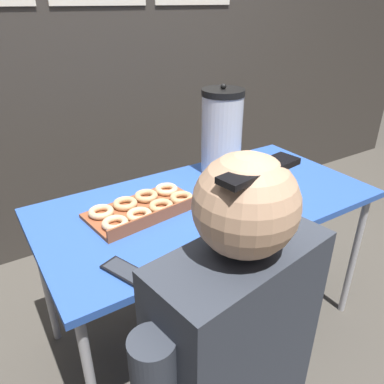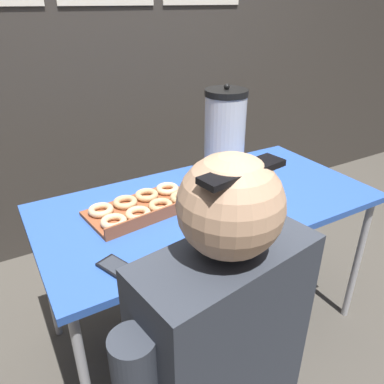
# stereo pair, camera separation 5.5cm
# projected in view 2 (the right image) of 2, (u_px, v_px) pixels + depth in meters

# --- Properties ---
(ground_plane) EXTENTS (12.00, 12.00, 0.00)m
(ground_plane) POSITION_uv_depth(u_px,v_px,m) (206.00, 323.00, 1.90)
(ground_plane) COLOR #4C473F
(back_wall) EXTENTS (6.00, 0.11, 2.77)m
(back_wall) POSITION_uv_depth(u_px,v_px,m) (106.00, 15.00, 2.12)
(back_wall) COLOR #38332D
(back_wall) RESTS_ON ground
(folding_table) EXTENTS (1.41, 0.71, 0.71)m
(folding_table) POSITION_uv_depth(u_px,v_px,m) (209.00, 210.00, 1.60)
(folding_table) COLOR #2D56B2
(folding_table) RESTS_ON ground
(donut_box) EXTENTS (0.47, 0.29, 0.05)m
(donut_box) POSITION_uv_depth(u_px,v_px,m) (143.00, 206.00, 1.49)
(donut_box) COLOR brown
(donut_box) RESTS_ON folding_table
(coffee_urn) EXTENTS (0.20, 0.22, 0.42)m
(coffee_urn) POSITION_uv_depth(u_px,v_px,m) (225.00, 132.00, 1.75)
(coffee_urn) COLOR silver
(coffee_urn) RESTS_ON folding_table
(cell_phone) EXTENTS (0.12, 0.16, 0.01)m
(cell_phone) POSITION_uv_depth(u_px,v_px,m) (119.00, 269.00, 1.16)
(cell_phone) COLOR black
(cell_phone) RESTS_ON folding_table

